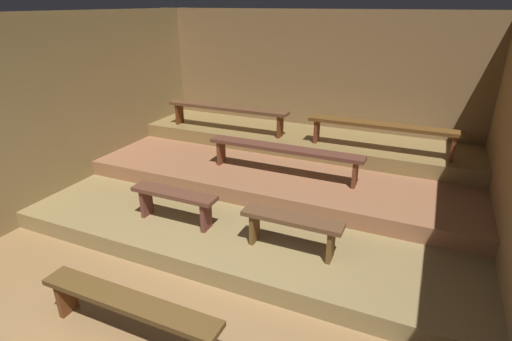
% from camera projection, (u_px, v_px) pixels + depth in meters
% --- Properties ---
extents(ground, '(6.52, 6.19, 0.08)m').
position_uv_depth(ground, '(254.00, 227.00, 5.50)').
color(ground, olive).
extents(wall_back, '(6.52, 0.06, 2.70)m').
position_uv_depth(wall_back, '(316.00, 89.00, 7.25)').
color(wall_back, olive).
rests_on(wall_back, ground).
extents(wall_left, '(0.06, 6.19, 2.70)m').
position_uv_depth(wall_left, '(80.00, 107.00, 6.05)').
color(wall_left, olive).
rests_on(wall_left, ground).
extents(platform_lower, '(5.72, 4.07, 0.23)m').
position_uv_depth(platform_lower, '(272.00, 197.00, 6.00)').
color(platform_lower, olive).
rests_on(platform_lower, ground).
extents(platform_middle, '(5.72, 2.67, 0.23)m').
position_uv_depth(platform_middle, '(289.00, 167.00, 6.50)').
color(platform_middle, '#966141').
rests_on(platform_middle, platform_lower).
extents(platform_upper, '(5.72, 1.24, 0.23)m').
position_uv_depth(platform_upper, '(303.00, 140.00, 7.01)').
color(platform_upper, olive).
rests_on(platform_upper, platform_middle).
extents(bench_floor_center, '(1.81, 0.25, 0.43)m').
position_uv_depth(bench_floor_center, '(129.00, 306.00, 3.51)').
color(bench_floor_center, '#543A1A').
rests_on(bench_floor_center, ground).
extents(bench_lower_left, '(1.14, 0.25, 0.43)m').
position_uv_depth(bench_lower_left, '(174.00, 199.00, 4.97)').
color(bench_lower_left, brown).
rests_on(bench_lower_left, platform_lower).
extents(bench_lower_right, '(1.14, 0.25, 0.43)m').
position_uv_depth(bench_lower_right, '(292.00, 225.00, 4.39)').
color(bench_lower_right, brown).
rests_on(bench_lower_right, platform_lower).
extents(bench_middle_center, '(2.32, 0.25, 0.43)m').
position_uv_depth(bench_middle_center, '(284.00, 151.00, 5.79)').
color(bench_middle_center, brown).
rests_on(bench_middle_center, platform_middle).
extents(bench_upper_left, '(2.27, 0.25, 0.43)m').
position_uv_depth(bench_upper_left, '(227.00, 110.00, 7.08)').
color(bench_upper_left, brown).
rests_on(bench_upper_left, platform_upper).
extents(bench_upper_right, '(2.27, 0.25, 0.43)m').
position_uv_depth(bench_upper_right, '(382.00, 128.00, 6.07)').
color(bench_upper_right, brown).
rests_on(bench_upper_right, platform_upper).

